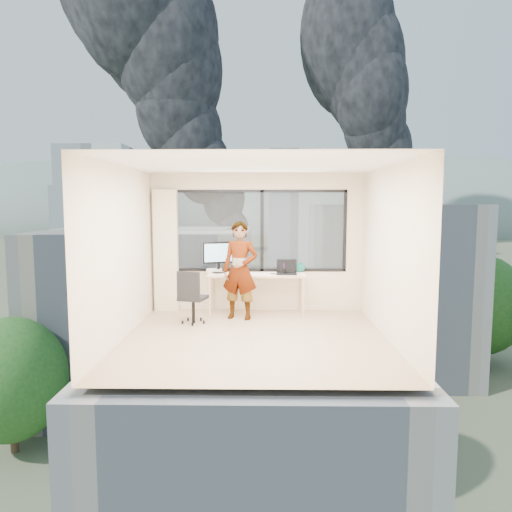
{
  "coord_description": "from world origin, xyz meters",
  "views": [
    {
      "loc": [
        0.12,
        -7.04,
        2.03
      ],
      "look_at": [
        0.0,
        1.0,
        1.15
      ],
      "focal_mm": 33.34,
      "sensor_mm": 36.0,
      "label": 1
    }
  ],
  "objects_px": {
    "monitor": "(218,257)",
    "chair": "(193,296)",
    "game_console": "(214,270)",
    "handbag": "(299,267)",
    "person": "(240,270)",
    "laptop": "(287,268)",
    "desk": "(257,294)"
  },
  "relations": [
    {
      "from": "chair",
      "to": "game_console",
      "type": "relative_size",
      "value": 3.38
    },
    {
      "from": "laptop",
      "to": "chair",
      "type": "bearing_deg",
      "value": -155.08
    },
    {
      "from": "monitor",
      "to": "handbag",
      "type": "relative_size",
      "value": 2.53
    },
    {
      "from": "desk",
      "to": "monitor",
      "type": "height_order",
      "value": "monitor"
    },
    {
      "from": "desk",
      "to": "handbag",
      "type": "distance_m",
      "value": 0.95
    },
    {
      "from": "person",
      "to": "laptop",
      "type": "height_order",
      "value": "person"
    },
    {
      "from": "monitor",
      "to": "handbag",
      "type": "distance_m",
      "value": 1.54
    },
    {
      "from": "chair",
      "to": "laptop",
      "type": "bearing_deg",
      "value": 38.25
    },
    {
      "from": "chair",
      "to": "person",
      "type": "xyz_separation_m",
      "value": [
        0.78,
        0.35,
        0.4
      ]
    },
    {
      "from": "person",
      "to": "monitor",
      "type": "xyz_separation_m",
      "value": [
        -0.43,
        0.51,
        0.18
      ]
    },
    {
      "from": "chair",
      "to": "person",
      "type": "distance_m",
      "value": 0.95
    },
    {
      "from": "chair",
      "to": "laptop",
      "type": "height_order",
      "value": "laptop"
    },
    {
      "from": "laptop",
      "to": "desk",
      "type": "bearing_deg",
      "value": 175.36
    },
    {
      "from": "game_console",
      "to": "laptop",
      "type": "relative_size",
      "value": 0.71
    },
    {
      "from": "desk",
      "to": "monitor",
      "type": "distance_m",
      "value": 0.99
    },
    {
      "from": "desk",
      "to": "person",
      "type": "distance_m",
      "value": 0.7
    },
    {
      "from": "monitor",
      "to": "person",
      "type": "bearing_deg",
      "value": -69.49
    },
    {
      "from": "monitor",
      "to": "desk",
      "type": "bearing_deg",
      "value": -28.7
    },
    {
      "from": "monitor",
      "to": "laptop",
      "type": "bearing_deg",
      "value": -27.8
    },
    {
      "from": "chair",
      "to": "game_console",
      "type": "xyz_separation_m",
      "value": [
        0.27,
        0.94,
        0.32
      ]
    },
    {
      "from": "chair",
      "to": "handbag",
      "type": "height_order",
      "value": "chair"
    },
    {
      "from": "person",
      "to": "desk",
      "type": "bearing_deg",
      "value": 68.33
    },
    {
      "from": "person",
      "to": "laptop",
      "type": "bearing_deg",
      "value": 35.68
    },
    {
      "from": "laptop",
      "to": "handbag",
      "type": "distance_m",
      "value": 0.38
    },
    {
      "from": "game_console",
      "to": "handbag",
      "type": "height_order",
      "value": "handbag"
    },
    {
      "from": "monitor",
      "to": "chair",
      "type": "bearing_deg",
      "value": -131.9
    },
    {
      "from": "game_console",
      "to": "monitor",
      "type": "bearing_deg",
      "value": -42.73
    },
    {
      "from": "chair",
      "to": "handbag",
      "type": "bearing_deg",
      "value": 42.75
    },
    {
      "from": "chair",
      "to": "game_console",
      "type": "bearing_deg",
      "value": 89.39
    },
    {
      "from": "handbag",
      "to": "chair",
      "type": "bearing_deg",
      "value": -137.0
    },
    {
      "from": "person",
      "to": "chair",
      "type": "bearing_deg",
      "value": -141.91
    },
    {
      "from": "game_console",
      "to": "handbag",
      "type": "bearing_deg",
      "value": 2.32
    }
  ]
}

